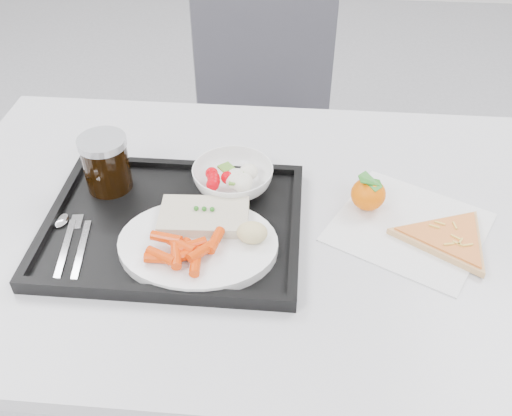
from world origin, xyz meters
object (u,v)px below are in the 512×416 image
Objects in this scene: table at (250,243)px; tangerine at (368,194)px; chair at (261,122)px; salad_bowl at (233,178)px; tray at (174,225)px; pizza_slice at (449,238)px; cola_glass at (106,162)px; dinner_plate at (198,244)px.

tangerine is (0.21, 0.04, 0.10)m from table.
salad_bowl is at bearing -90.72° from chair.
tangerine is (0.35, 0.09, 0.03)m from tray.
chair is 0.66m from salad_bowl.
pizza_slice is at bearing 0.59° from tray.
salad_bowl is at bearing 48.64° from tray.
salad_bowl is 0.24m from cola_glass.
table is 0.13m from salad_bowl.
dinner_plate is (-0.05, -0.78, 0.24)m from chair.
cola_glass is (-0.24, -0.62, 0.28)m from chair.
table is 0.69m from chair.
tray is 5.43× the size of tangerine.
tangerine is (0.49, -0.01, -0.04)m from cola_glass.
salad_bowl is 1.41× the size of cola_glass.
tray is at bearing -166.17° from tangerine.
tray is 0.36m from tangerine.
tray is 0.18m from cola_glass.
dinner_plate is 0.17m from salad_bowl.
table is 0.36m from pizza_slice.
cola_glass is (-0.27, 0.05, 0.14)m from table.
dinner_plate is 0.33m from tangerine.
pizza_slice is at bearing -8.04° from cola_glass.
tangerine is (0.25, -0.02, -0.00)m from salad_bowl.
chair is 2.07× the size of tray.
chair is 11.21× the size of tangerine.
dinner_plate is at bearing -48.27° from tray.
salad_bowl is (0.04, 0.17, 0.01)m from dinner_plate.
cola_glass is at bearing -111.37° from chair.
table is 0.24m from tangerine.
tray is 1.92× the size of pizza_slice.
tangerine reaches higher than dinner_plate.
salad_bowl reaches higher than dinner_plate.
chair is 0.84m from pizza_slice.
table is 1.29× the size of chair.
tangerine is (0.24, -0.63, 0.25)m from chair.
tangerine reaches higher than tray.
salad_bowl is (-0.04, 0.06, 0.11)m from table.
chair reaches higher than tray.
dinner_plate is (-0.08, -0.10, 0.09)m from table.
chair is 3.98× the size of pizza_slice.
tangerine is (0.29, 0.15, 0.01)m from dinner_plate.
salad_bowl is (0.09, 0.11, 0.03)m from tray.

